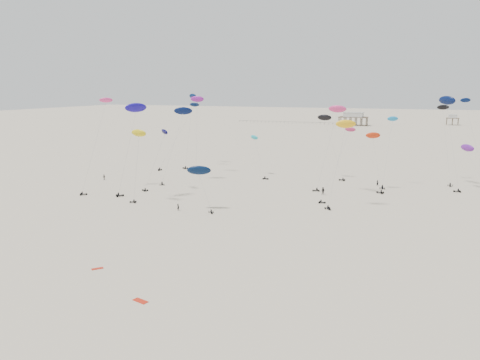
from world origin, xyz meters
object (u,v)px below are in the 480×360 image
at_px(rig_4, 342,140).
at_px(rig_9, 159,147).
at_px(spectator_0, 178,210).
at_px(pavilion_main, 353,120).
at_px(rig_0, 445,133).
at_px(pavilion_small, 452,120).

bearing_deg(rig_4, rig_9, -39.86).
xyz_separation_m(rig_4, spectator_0, (-34.35, -17.10, -16.05)).
distance_m(pavilion_main, spectator_0, 268.14).
distance_m(rig_0, rig_9, 84.07).
xyz_separation_m(pavilion_small, rig_9, (-88.48, -279.84, 8.43)).
xyz_separation_m(pavilion_small, rig_4, (-38.67, -281.00, 12.56)).
bearing_deg(pavilion_main, rig_9, -94.23).
bearing_deg(pavilion_small, spectator_0, -103.76).
xyz_separation_m(rig_4, rig_9, (-49.82, 1.16, -4.14)).
height_order(pavilion_small, spectator_0, pavilion_small).
bearing_deg(pavilion_small, pavilion_main, -156.80).
bearing_deg(pavilion_main, rig_0, -75.25).
bearing_deg(rig_0, rig_9, 31.80).
bearing_deg(spectator_0, rig_9, -29.45).
bearing_deg(pavilion_main, rig_4, -82.88).
xyz_separation_m(pavilion_main, rig_0, (55.08, -209.23, 10.38)).
xyz_separation_m(pavilion_main, rig_9, (-18.48, -249.84, 7.69)).
xyz_separation_m(pavilion_small, rig_0, (-14.92, -239.23, 11.12)).
xyz_separation_m(pavilion_main, rig_4, (31.33, -251.00, 11.83)).
height_order(rig_0, rig_4, rig_0).
xyz_separation_m(rig_9, spectator_0, (15.46, -18.25, -11.91)).
height_order(rig_0, rig_9, rig_0).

